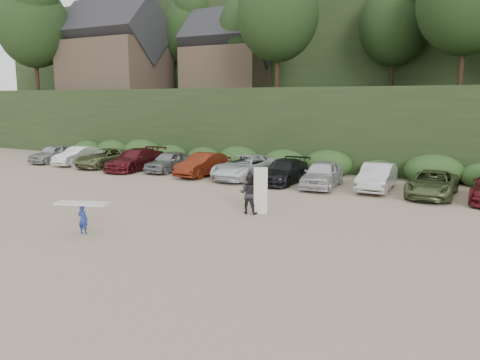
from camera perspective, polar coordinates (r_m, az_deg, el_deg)
The scene contains 5 objects.
ground at distance 20.65m, azimuth -5.06°, elevation -4.72°, with size 120.00×120.00×0.00m, color tan.
hillside_backdrop at distance 54.13m, azimuth 16.68°, elevation 15.90°, with size 90.00×41.50×28.00m.
parked_cars at distance 29.63m, azimuth 3.50°, elevation 1.27°, with size 39.73×6.06×1.61m.
child_surfer at distance 19.13m, azimuth -18.64°, elevation -3.76°, with size 2.17×1.20×1.25m.
adult_surfer at distance 21.30m, azimuth 1.23°, elevation -1.63°, with size 1.39×0.80×2.19m.
Camera 1 is at (11.01, -16.68, 5.21)m, focal length 35.00 mm.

